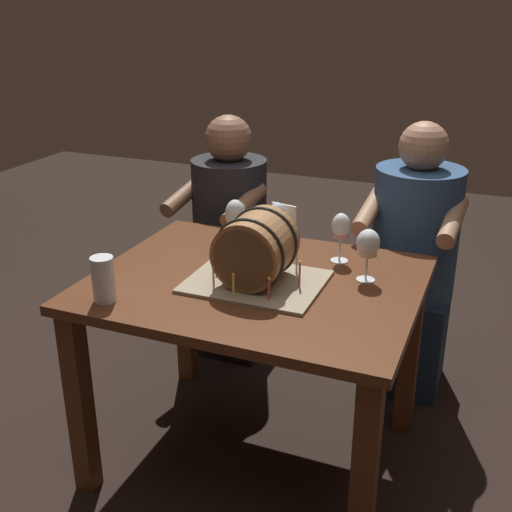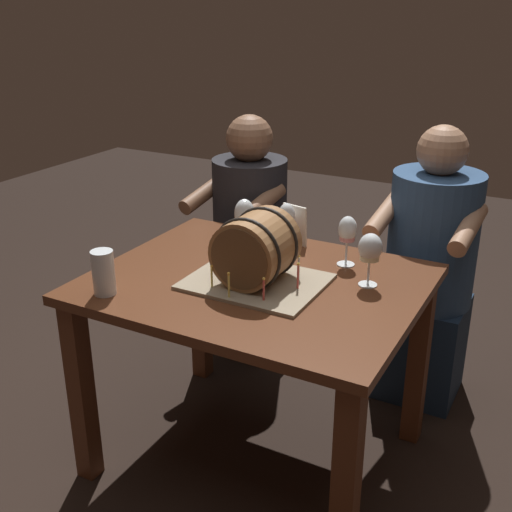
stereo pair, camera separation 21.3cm
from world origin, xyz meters
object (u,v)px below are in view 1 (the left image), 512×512
Objects in this scene: barrel_cake at (256,252)px; wine_glass_red at (277,218)px; beer_pint at (103,280)px; menu_card at (284,224)px; person_seated_right at (411,268)px; dining_table at (256,311)px; wine_glass_amber at (235,217)px; person_seated_left at (230,246)px; wine_glass_rose at (341,228)px; wine_glass_white at (368,245)px.

barrel_cake reaches higher than wine_glass_red.
beer_pint is 0.93× the size of menu_card.
beer_pint is at bearing -127.44° from person_seated_right.
dining_table is at bearing -83.31° from wine_glass_red.
person_seated_right is (0.43, 0.72, -0.05)m from dining_table.
wine_glass_red is (0.14, 0.07, -0.01)m from wine_glass_amber.
dining_table is 0.95× the size of person_seated_left.
person_seated_right is (0.20, 0.46, -0.31)m from wine_glass_rose.
wine_glass_white is (0.13, -0.13, 0.00)m from wine_glass_rose.
beer_pint is at bearing -87.63° from person_seated_left.
person_seated_left reaches higher than wine_glass_white.
wine_glass_amber is at bearing -125.41° from menu_card.
menu_card is at bearing 158.07° from wine_glass_rose.
person_seated_left is at bearing 120.32° from barrel_cake.
wine_glass_amber is (-0.18, 0.23, 0.25)m from dining_table.
wine_glass_amber is at bearing 127.41° from dining_table.
barrel_cake is 2.42× the size of wine_glass_white.
wine_glass_white is at bearing -23.71° from wine_glass_red.
dining_table is 0.84m from person_seated_right.
wine_glass_amber reaches higher than wine_glass_rose.
person_seated_right reaches higher than barrel_cake.
wine_glass_amber reaches higher than wine_glass_red.
wine_glass_white is at bearing 20.73° from dining_table.
wine_glass_rose is (0.21, 0.30, 0.01)m from barrel_cake.
person_seated_right is (0.85, 0.00, 0.02)m from person_seated_left.
wine_glass_red reaches higher than beer_pint.
beer_pint is at bearing -118.54° from wine_glass_red.
wine_glass_rose is at bearing 49.82° from dining_table.
wine_glass_amber is 0.40m from wine_glass_rose.
menu_card is at bearing 41.44° from wine_glass_amber.
wine_glass_red is at bearing -46.90° from person_seated_left.
person_seated_right is (0.46, 0.42, -0.30)m from wine_glass_red.
wine_glass_rose is 0.18m from wine_glass_white.
menu_card reaches higher than dining_table.
barrel_cake is at bearing -59.68° from person_seated_left.
barrel_cake is at bearing -154.04° from wine_glass_white.
person_seated_right reaches higher than dining_table.
person_seated_left reaches higher than wine_glass_amber.
dining_table is 5.61× the size of wine_glass_amber.
menu_card is 0.63m from person_seated_right.
wine_glass_white is 1.16× the size of menu_card.
wine_glass_amber is 0.64m from person_seated_left.
wine_glass_white reaches higher than dining_table.
barrel_cake is 0.33m from wine_glass_amber.
wine_glass_red is 0.16× the size of person_seated_left.
barrel_cake is 3.00× the size of beer_pint.
wine_glass_rose is 0.26m from wine_glass_red.
menu_card is (-0.04, 0.40, -0.03)m from barrel_cake.
menu_card is at bearing 148.58° from wine_glass_white.
person_seated_left is (-0.65, 0.46, -0.33)m from wine_glass_rose.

